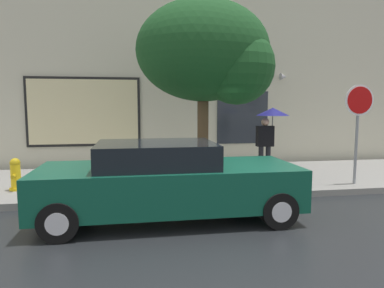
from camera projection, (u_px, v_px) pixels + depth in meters
ground_plane at (192, 218)px, 6.55m from camera, size 60.00×60.00×0.00m
sidewalk at (174, 180)px, 9.48m from camera, size 20.00×4.00×0.15m
building_facade at (164, 64)px, 11.55m from camera, size 20.00×0.67×7.00m
parked_car at (167, 181)px, 6.42m from camera, size 4.71×1.92×1.44m
fire_hydrant at (16, 175)px, 8.03m from camera, size 0.30×0.44×0.75m
pedestrian_with_umbrella at (270, 123)px, 9.74m from camera, size 0.92×0.92×1.90m
street_tree at (210, 55)px, 8.44m from camera, size 3.29×2.79×4.53m
stop_sign at (358, 114)px, 8.51m from camera, size 0.76×0.10×2.47m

